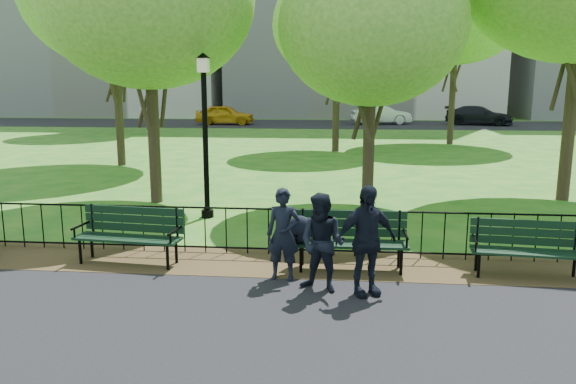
# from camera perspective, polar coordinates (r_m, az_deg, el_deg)

# --- Properties ---
(ground) EXTENTS (120.00, 120.00, 0.00)m
(ground) POSITION_cam_1_polar(r_m,az_deg,el_deg) (8.61, 3.00, -10.58)
(ground) COLOR #226C1C
(dirt_strip) EXTENTS (60.00, 1.60, 0.01)m
(dirt_strip) POSITION_cam_1_polar(r_m,az_deg,el_deg) (10.02, 3.38, -7.34)
(dirt_strip) COLOR #3E2E19
(dirt_strip) RESTS_ON ground
(far_street) EXTENTS (70.00, 9.00, 0.01)m
(far_street) POSITION_cam_1_polar(r_m,az_deg,el_deg) (43.11, 5.03, 6.88)
(far_street) COLOR black
(far_street) RESTS_ON ground
(iron_fence) EXTENTS (24.06, 0.06, 1.00)m
(iron_fence) POSITION_cam_1_polar(r_m,az_deg,el_deg) (10.36, 3.51, -3.91)
(iron_fence) COLOR black
(iron_fence) RESTS_ON ground
(park_bench_main) EXTENTS (2.05, 0.62, 1.09)m
(park_bench_main) POSITION_cam_1_polar(r_m,az_deg,el_deg) (9.58, 4.22, -4.08)
(park_bench_main) COLOR black
(park_bench_main) RESTS_ON ground
(park_bench_left_a) EXTENTS (1.95, 0.79, 1.08)m
(park_bench_left_a) POSITION_cam_1_polar(r_m,az_deg,el_deg) (10.36, -15.73, -3.64)
(park_bench_left_a) COLOR black
(park_bench_left_a) RESTS_ON ground
(park_bench_right_a) EXTENTS (1.83, 0.74, 1.01)m
(park_bench_right_a) POSITION_cam_1_polar(r_m,az_deg,el_deg) (10.08, 23.11, -4.76)
(park_bench_right_a) COLOR black
(park_bench_right_a) RESTS_ON ground
(lamppost) EXTENTS (0.34, 0.34, 3.83)m
(lamppost) POSITION_cam_1_polar(r_m,az_deg,el_deg) (13.25, -8.42, 6.27)
(lamppost) COLOR black
(lamppost) RESTS_ON ground
(tree_near_e) EXTENTS (4.70, 4.70, 6.55)m
(tree_near_e) POSITION_cam_1_polar(r_m,az_deg,el_deg) (14.64, 8.53, 16.35)
(tree_near_e) COLOR #2D2116
(tree_near_e) RESTS_ON ground
(tree_far_c) EXTENTS (5.87, 5.87, 8.18)m
(tree_far_c) POSITION_cam_1_polar(r_m,az_deg,el_deg) (26.22, 5.04, 16.56)
(tree_far_c) COLOR #2D2116
(tree_far_c) RESTS_ON ground
(tree_far_e) EXTENTS (7.35, 7.35, 10.25)m
(tree_far_e) POSITION_cam_1_polar(r_m,az_deg,el_deg) (30.58, 16.85, 18.08)
(tree_far_e) COLOR #2D2116
(tree_far_e) RESTS_ON ground
(tree_far_w) EXTENTS (6.46, 6.46, 9.00)m
(tree_far_w) POSITION_cam_1_polar(r_m,az_deg,el_deg) (37.03, -17.26, 15.41)
(tree_far_w) COLOR #2D2116
(tree_far_w) RESTS_ON ground
(person_left) EXTENTS (0.57, 0.40, 1.51)m
(person_left) POSITION_cam_1_polar(r_m,az_deg,el_deg) (9.09, -0.49, -4.31)
(person_left) COLOR black
(person_left) RESTS_ON asphalt_path
(person_mid) EXTENTS (0.83, 0.64, 1.53)m
(person_mid) POSITION_cam_1_polar(r_m,az_deg,el_deg) (8.58, 3.52, -5.18)
(person_mid) COLOR black
(person_mid) RESTS_ON asphalt_path
(person_right) EXTENTS (1.07, 0.78, 1.69)m
(person_right) POSITION_cam_1_polar(r_m,az_deg,el_deg) (8.48, 7.91, -4.91)
(person_right) COLOR black
(person_right) RESTS_ON asphalt_path
(taxi) EXTENTS (4.35, 1.75, 1.48)m
(taxi) POSITION_cam_1_polar(r_m,az_deg,el_deg) (42.78, -6.42, 7.82)
(taxi) COLOR gold
(taxi) RESTS_ON far_street
(sedan_silver) EXTENTS (4.67, 2.30, 1.47)m
(sedan_silver) POSITION_cam_1_polar(r_m,az_deg,el_deg) (43.36, 9.40, 7.78)
(sedan_silver) COLOR #B7BABF
(sedan_silver) RESTS_ON far_street
(sedan_dark) EXTENTS (5.21, 3.32, 1.41)m
(sedan_dark) POSITION_cam_1_polar(r_m,az_deg,el_deg) (44.48, 18.81, 7.38)
(sedan_dark) COLOR black
(sedan_dark) RESTS_ON far_street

